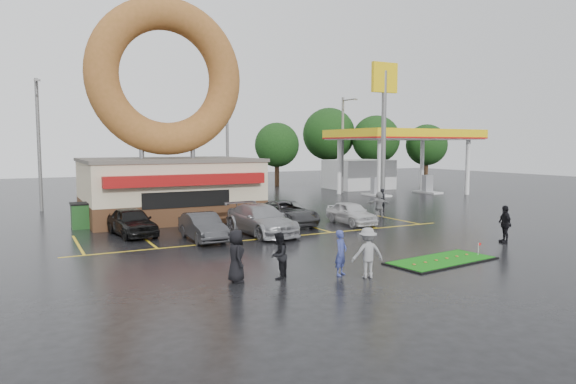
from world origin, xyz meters
name	(u,v)px	position (x,y,z in m)	size (l,w,h in m)	color
ground	(315,250)	(0.00, 0.00, 0.00)	(120.00, 120.00, 0.00)	black
donut_shop	(168,146)	(-3.00, 12.97, 4.46)	(10.20, 8.70, 13.50)	#472B19
gas_station	(383,154)	(20.00, 20.94, 3.70)	(12.30, 13.65, 5.90)	silver
shell_sign	(384,107)	(13.00, 12.00, 7.38)	(2.20, 0.36, 10.60)	slate
streetlight_left	(39,141)	(-10.00, 19.92, 4.78)	(0.40, 2.21, 9.00)	slate
streetlight_mid	(228,142)	(4.00, 20.92, 4.78)	(0.40, 2.21, 9.00)	slate
streetlight_right	(343,142)	(16.00, 21.92, 4.78)	(0.40, 2.21, 9.00)	slate
tree_far_a	(376,139)	(26.00, 30.00, 5.18)	(5.60, 5.60, 8.00)	#332114
tree_far_b	(427,145)	(32.00, 28.00, 4.53)	(4.90, 4.90, 7.00)	#332114
tree_far_c	(329,134)	(22.00, 34.00, 5.84)	(6.30, 6.30, 9.00)	#332114
tree_far_d	(277,145)	(14.00, 32.00, 4.53)	(4.90, 4.90, 7.00)	#332114
car_black	(132,222)	(-6.35, 7.25, 0.70)	(1.66, 4.13, 1.41)	black
car_dgrey	(203,227)	(-3.61, 4.36, 0.65)	(1.37, 3.94, 1.30)	#2E2E31
car_silver	(261,220)	(-0.46, 4.62, 0.75)	(2.10, 5.16, 1.50)	gray
car_grey	(287,213)	(2.11, 6.75, 0.68)	(2.25, 4.89, 1.36)	#2B2C2E
car_white	(351,213)	(5.51, 5.28, 0.65)	(1.53, 3.79, 1.29)	silver
person_blue	(341,253)	(-1.43, -4.16, 0.79)	(0.58, 0.38, 1.58)	navy
person_blackjkt	(279,255)	(-3.54, -3.54, 0.79)	(0.77, 0.60, 1.57)	black
person_hoodie	(368,253)	(-0.82, -4.87, 0.86)	(1.11, 0.64, 1.73)	gray
person_bystander	(236,256)	(-4.99, -3.31, 0.87)	(0.85, 0.55, 1.74)	black
person_cameraman	(505,224)	(8.64, -2.64, 0.87)	(1.02, 0.42, 1.74)	black
person_walker_near	(379,204)	(8.83, 7.01, 0.80)	(1.49, 0.47, 1.61)	gray
person_walker_far	(382,200)	(10.55, 8.95, 0.78)	(0.57, 0.38, 1.57)	black
dumpster	(89,216)	(-7.95, 10.97, 0.65)	(1.80, 1.20, 1.30)	#1A441A
putting_green	(442,260)	(3.21, -4.21, 0.04)	(4.77, 2.50, 0.57)	black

